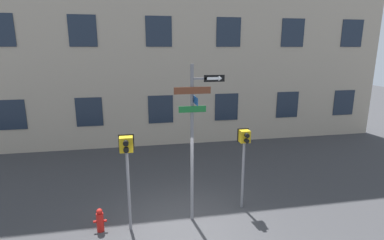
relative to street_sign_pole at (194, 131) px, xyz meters
The scene contains 5 objects.
ground_plane 2.74m from the street_sign_pole, 130.69° to the right, with size 60.00×60.00×0.00m, color #38383A.
street_sign_pole is the anchor object (origin of this frame).
pedestrian_signal_left 1.92m from the street_sign_pole, behind, with size 0.40×0.40×2.69m.
pedestrian_signal_right 1.80m from the street_sign_pole, 13.77° to the left, with size 0.35×0.40×2.53m.
fire_hydrant 3.54m from the street_sign_pole, behind, with size 0.35×0.19×0.67m.
Camera 1 is at (-1.16, -7.28, 4.88)m, focal length 28.00 mm.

